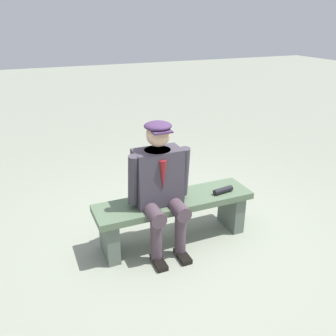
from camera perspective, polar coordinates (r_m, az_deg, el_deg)
The scene contains 4 objects.
ground_plane at distance 3.84m, azimuth 1.00°, elevation -11.42°, with size 30.00×30.00×0.00m, color gray.
bench at distance 3.65m, azimuth 1.04°, elevation -6.93°, with size 1.63×0.42×0.49m.
seated_man at distance 3.37m, azimuth -1.29°, elevation -2.34°, with size 0.63×0.57×1.32m.
rolled_magazine at distance 3.73m, azimuth 8.85°, elevation -3.56°, with size 0.06×0.06×0.22m, color black.
Camera 1 is at (1.30, 2.88, 2.18)m, focal length 37.87 mm.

